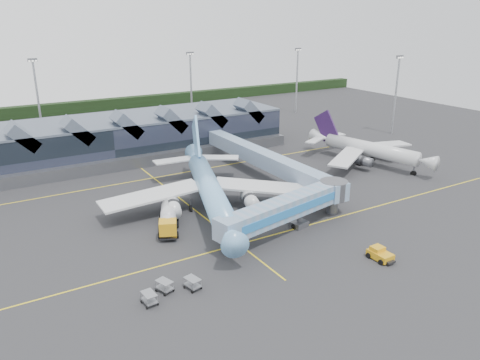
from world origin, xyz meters
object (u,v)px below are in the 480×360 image
main_airliner (209,187)px  pushback_tug (380,254)px  regional_jet (366,148)px  fuel_truck (168,217)px  jet_bridge (295,206)px

main_airliner → pushback_tug: bearing=-48.2°
regional_jet → fuel_truck: bearing=178.2°
main_airliner → jet_bridge: size_ratio=1.55×
main_airliner → jet_bridge: 16.57m
jet_bridge → pushback_tug: size_ratio=6.94×
main_airliner → pushback_tug: (12.50, -28.81, -3.42)m
regional_jet → jet_bridge: bearing=-162.9°
regional_jet → pushback_tug: 47.42m
main_airliner → fuel_truck: (-9.42, -3.95, -2.20)m
regional_jet → pushback_tug: size_ratio=8.13×
main_airliner → jet_bridge: (8.03, -14.49, -0.08)m
regional_jet → jet_bridge: 41.87m
main_airliner → regional_jet: size_ratio=1.33×
main_airliner → regional_jet: main_airliner is taller
regional_jet → fuel_truck: size_ratio=3.14×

